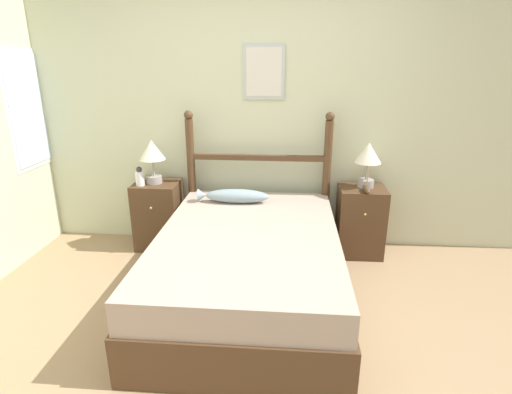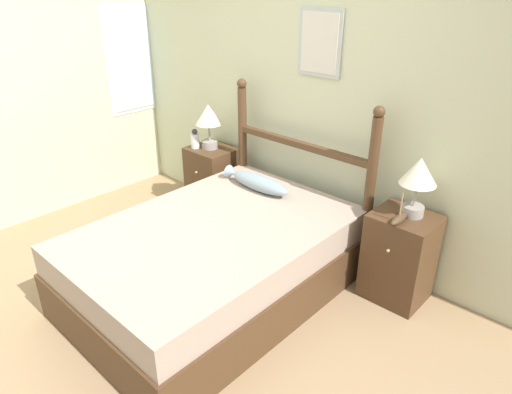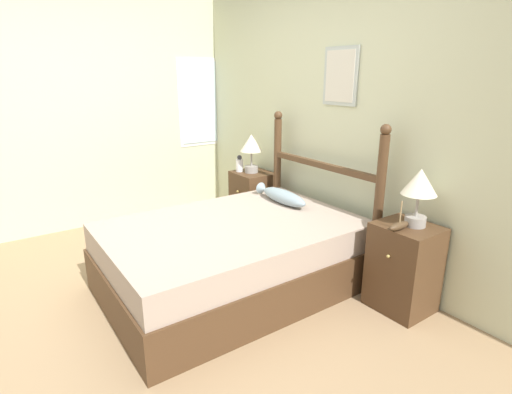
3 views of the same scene
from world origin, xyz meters
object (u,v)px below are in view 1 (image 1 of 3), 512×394
nightstand_right (360,221)px  table_lamp_left (152,154)px  model_boat (366,189)px  nightstand_left (159,215)px  fish_pillow (234,196)px  table_lamp_right (368,157)px  bed (248,266)px  bottle (140,177)px

nightstand_right → table_lamp_left: size_ratio=1.58×
nightstand_right → model_boat: 0.37m
table_lamp_left → nightstand_right: bearing=0.3°
nightstand_right → table_lamp_left: table_lamp_left is taller
nightstand_left → fish_pillow: (0.78, -0.22, 0.29)m
nightstand_right → table_lamp_left: bearing=-179.7°
model_boat → table_lamp_right: bearing=83.1°
nightstand_right → table_lamp_left: (-1.95, -0.01, 0.61)m
bed → table_lamp_left: table_lamp_left is taller
nightstand_left → bottle: (-0.12, -0.09, 0.41)m
nightstand_right → bottle: bottle is taller
model_boat → fish_pillow: bearing=-175.2°
nightstand_right → table_lamp_right: 0.61m
nightstand_right → model_boat: bearing=-86.7°
fish_pillow → nightstand_right: bearing=10.6°
nightstand_right → table_lamp_right: size_ratio=1.58×
model_boat → fish_pillow: (-1.16, -0.10, -0.07)m
nightstand_right → bottle: bearing=-177.4°
model_boat → fish_pillow: size_ratio=0.32×
bed → model_boat: 1.29m
fish_pillow → nightstand_left: bearing=164.5°
bed → table_lamp_left: size_ratio=4.76×
bed → nightstand_right: nightstand_right is taller
nightstand_left → nightstand_right: same height
bottle → fish_pillow: bearing=-7.8°
nightstand_left → bottle: size_ratio=3.58×
nightstand_left → model_boat: model_boat is taller
model_boat → bed: bearing=-142.6°
bed → fish_pillow: (-0.19, 0.65, 0.34)m
nightstand_left → bottle: bearing=-141.4°
table_lamp_left → table_lamp_right: 1.97m
nightstand_left → table_lamp_left: (-0.01, -0.01, 0.61)m
bed → bottle: (-1.08, 0.77, 0.46)m
nightstand_left → bottle: bottle is taller
bed → nightstand_right: bearing=41.7°
bed → bottle: bearing=144.7°
table_lamp_right → model_boat: size_ratio=2.00×
table_lamp_right → model_boat: 0.30m
nightstand_left → fish_pillow: bearing=-15.5°
table_lamp_left → fish_pillow: 0.88m
table_lamp_right → bottle: table_lamp_right is taller
nightstand_left → model_boat: bearing=-3.5°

